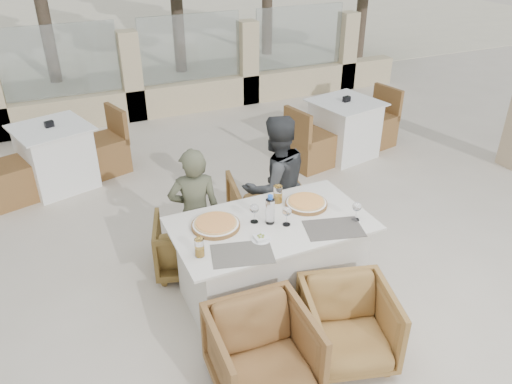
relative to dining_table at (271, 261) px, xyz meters
name	(u,v)px	position (x,y,z in m)	size (l,w,h in m)	color
ground	(259,297)	(-0.10, 0.03, -0.39)	(80.00, 80.00, 0.00)	beige
sand_patch	(71,22)	(-0.10, 14.03, -0.38)	(30.00, 16.00, 0.01)	beige
perimeter_wall_far	(131,70)	(-0.10, 4.83, 0.42)	(10.00, 0.34, 1.60)	beige
dining_table	(271,261)	(0.00, 0.00, 0.00)	(1.60, 0.90, 0.77)	silver
placemat_near_left	(242,254)	(-0.38, -0.29, 0.39)	(0.45, 0.30, 0.00)	#5D5850
placemat_near_right	(334,228)	(0.41, -0.28, 0.39)	(0.45, 0.30, 0.00)	#544F48
pizza_left	(216,224)	(-0.43, 0.12, 0.41)	(0.39, 0.39, 0.05)	#C9531B
pizza_right	(306,203)	(0.39, 0.12, 0.41)	(0.36, 0.36, 0.05)	orange
water_bottle	(270,209)	(-0.01, 0.00, 0.51)	(0.07, 0.07, 0.25)	#9DBBCF
wine_glass_centre	(254,212)	(-0.12, 0.07, 0.48)	(0.08, 0.08, 0.18)	silver
wine_glass_near	(287,215)	(0.10, -0.08, 0.48)	(0.08, 0.08, 0.18)	white
wine_glass_corner	(356,210)	(0.64, -0.25, 0.48)	(0.08, 0.08, 0.18)	silver
beer_glass_left	(199,248)	(-0.67, -0.18, 0.46)	(0.07, 0.07, 0.14)	gold
beer_glass_right	(278,194)	(0.19, 0.27, 0.46)	(0.08, 0.08, 0.16)	orange
olive_dish	(261,237)	(-0.18, -0.19, 0.41)	(0.11, 0.11, 0.04)	silver
armchair_far_left	(187,244)	(-0.52, 0.69, -0.11)	(0.58, 0.59, 0.54)	brown
armchair_far_right	(264,206)	(0.39, 0.95, -0.07)	(0.67, 0.69, 0.63)	olive
armchair_near_left	(263,355)	(-0.47, -0.84, -0.07)	(0.67, 0.69, 0.63)	brown
armchair_near_right	(348,325)	(0.23, -0.83, -0.09)	(0.64, 0.66, 0.60)	olive
diner_left	(195,214)	(-0.45, 0.61, 0.24)	(0.46, 0.30, 1.25)	#4E513B
diner_right	(275,186)	(0.37, 0.66, 0.31)	(0.68, 0.53, 1.39)	#323436
bg_table_a	(56,157)	(-1.45, 2.92, 0.00)	(1.64, 0.82, 0.77)	white
bg_table_b	(344,129)	(2.20, 2.25, 0.00)	(1.64, 0.82, 0.77)	white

